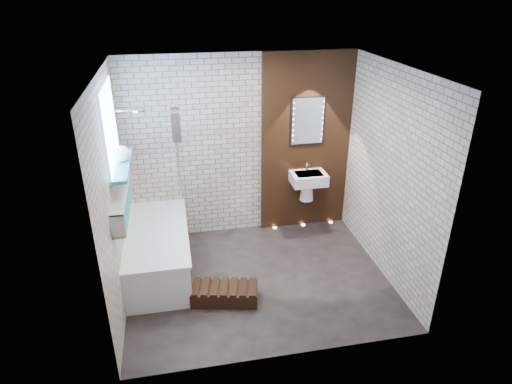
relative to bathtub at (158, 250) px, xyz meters
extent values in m
plane|color=black|center=(1.22, -0.45, -0.29)|extent=(3.20, 3.20, 0.00)
cube|color=tan|center=(1.22, 0.85, 1.01)|extent=(3.20, 0.04, 2.60)
cube|color=tan|center=(1.22, -1.75, 1.01)|extent=(3.20, 0.04, 2.60)
cube|color=tan|center=(-0.38, -0.45, 1.01)|extent=(0.04, 2.60, 2.60)
cube|color=tan|center=(2.82, -0.45, 1.01)|extent=(0.04, 2.60, 2.60)
plane|color=white|center=(1.22, -0.45, 2.31)|extent=(3.20, 3.20, 0.00)
cube|color=black|center=(2.17, 0.82, 1.01)|extent=(1.30, 0.06, 2.60)
cube|color=#7FADE0|center=(-0.36, -0.10, 1.71)|extent=(0.03, 1.00, 0.90)
cube|color=teal|center=(-0.29, -0.10, 1.24)|extent=(0.18, 1.00, 0.04)
cube|color=teal|center=(-0.31, -0.30, 0.79)|extent=(0.14, 1.30, 0.03)
cube|color=#B2A899|center=(-0.31, -0.30, 1.02)|extent=(0.14, 1.30, 0.03)
cube|color=#B2A899|center=(-0.31, -0.94, 0.91)|extent=(0.14, 0.03, 0.26)
cube|color=#B2A899|center=(-0.31, 0.33, 0.91)|extent=(0.14, 0.03, 0.26)
cube|color=white|center=(0.00, 0.00, -0.02)|extent=(0.75, 1.70, 0.55)
cube|color=white|center=(0.00, 0.00, 0.27)|extent=(0.79, 1.74, 0.03)
cylinder|color=silver|center=(0.15, 0.73, 0.35)|extent=(0.04, 0.04, 0.12)
cube|color=white|center=(0.35, 0.44, 0.99)|extent=(0.01, 0.78, 1.40)
cube|color=black|center=(0.35, 0.29, 1.56)|extent=(0.11, 0.27, 0.36)
cylinder|color=silver|center=(-0.08, 0.50, 1.71)|extent=(0.18, 0.18, 0.02)
cube|color=white|center=(2.17, 0.61, 0.56)|extent=(0.50, 0.36, 0.16)
cone|color=white|center=(2.17, 0.66, 0.34)|extent=(0.20, 0.20, 0.28)
cylinder|color=silver|center=(2.17, 0.71, 0.71)|extent=(0.03, 0.03, 0.14)
cube|color=black|center=(2.17, 0.78, 1.36)|extent=(0.50, 0.02, 0.70)
cube|color=silver|center=(2.17, 0.77, 1.36)|extent=(0.45, 0.01, 0.65)
cube|color=black|center=(0.75, -0.78, -0.21)|extent=(0.82, 0.49, 0.17)
cylinder|color=maroon|center=(-0.31, 0.00, 0.87)|extent=(0.05, 0.05, 0.13)
cylinder|color=#A76D19|center=(-0.31, -0.61, 0.85)|extent=(0.04, 0.04, 0.09)
cylinder|color=maroon|center=(-0.31, -0.68, 0.87)|extent=(0.05, 0.05, 0.11)
sphere|color=white|center=(-0.28, -0.02, 1.35)|extent=(0.18, 0.18, 0.18)
cylinder|color=#FFD899|center=(1.72, 0.75, -0.29)|extent=(0.06, 0.06, 0.01)
cylinder|color=#FFD899|center=(2.17, 0.75, -0.29)|extent=(0.06, 0.06, 0.01)
cylinder|color=#FFD899|center=(2.62, 0.75, -0.29)|extent=(0.06, 0.06, 0.01)
camera|label=1|loc=(0.31, -4.95, 3.13)|focal=31.06mm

